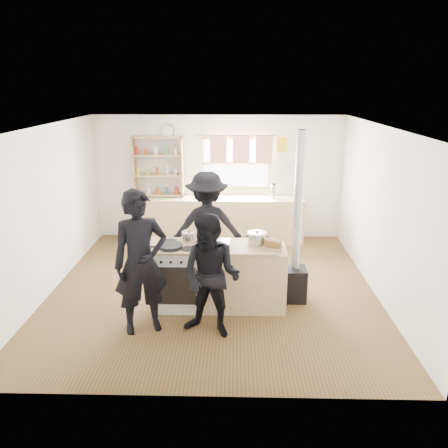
{
  "coord_description": "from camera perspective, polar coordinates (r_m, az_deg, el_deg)",
  "views": [
    {
      "loc": [
        0.33,
        -6.23,
        3.08
      ],
      "look_at": [
        0.17,
        -0.1,
        1.1
      ],
      "focal_mm": 35.0,
      "sensor_mm": 36.0,
      "label": 1
    }
  ],
  "objects": [
    {
      "name": "person_far",
      "position": [
        6.98,
        -2.21,
        -0.39
      ],
      "size": [
        1.22,
        0.78,
        1.79
      ],
      "primitive_type": "imported",
      "rotation": [
        0.0,
        0.0,
        3.24
      ],
      "color": "black",
      "rests_on": "ground"
    },
    {
      "name": "stockpot_counter",
      "position": [
        6.11,
        4.33,
        -1.87
      ],
      "size": [
        0.26,
        0.26,
        0.2
      ],
      "color": "#B4B4B6",
      "rests_on": "cooking_island"
    },
    {
      "name": "ground",
      "position": [
        6.96,
        -1.43,
        -8.42
      ],
      "size": [
        5.0,
        5.0,
        0.01
      ],
      "primitive_type": "cube",
      "color": "brown",
      "rests_on": "ground"
    },
    {
      "name": "stockpot_stove",
      "position": [
        6.22,
        -4.56,
        -1.65
      ],
      "size": [
        0.21,
        0.21,
        0.17
      ],
      "color": "silver",
      "rests_on": "cooking_island"
    },
    {
      "name": "person_near_left",
      "position": [
        5.58,
        -10.82,
        -5.01
      ],
      "size": [
        0.8,
        0.67,
        1.88
      ],
      "primitive_type": "imported",
      "rotation": [
        0.0,
        0.0,
        0.39
      ],
      "color": "black",
      "rests_on": "ground"
    },
    {
      "name": "cooking_island",
      "position": [
        6.26,
        -0.38,
        -6.8
      ],
      "size": [
        1.97,
        0.64,
        0.93
      ],
      "color": "white",
      "rests_on": "ground"
    },
    {
      "name": "thermos",
      "position": [
        8.73,
        6.47,
        4.25
      ],
      "size": [
        0.1,
        0.1,
        0.28
      ],
      "primitive_type": "cylinder",
      "color": "silver",
      "rests_on": "back_counter"
    },
    {
      "name": "back_counter",
      "position": [
        8.86,
        -0.76,
        0.61
      ],
      "size": [
        3.4,
        0.55,
        0.9
      ],
      "primitive_type": "cube",
      "color": "#D6BB81",
      "rests_on": "ground"
    },
    {
      "name": "skillet_greens",
      "position": [
        6.02,
        -7.0,
        -2.89
      ],
      "size": [
        0.35,
        0.35,
        0.05
      ],
      "color": "black",
      "rests_on": "cooking_island"
    },
    {
      "name": "shelving_unit",
      "position": [
        8.85,
        -8.61,
        7.48
      ],
      "size": [
        1.0,
        0.28,
        1.2
      ],
      "color": "tan",
      "rests_on": "back_counter"
    },
    {
      "name": "roast_tray",
      "position": [
        6.04,
        -1.01,
        -2.54
      ],
      "size": [
        0.38,
        0.26,
        0.08
      ],
      "color": "silver",
      "rests_on": "cooking_island"
    },
    {
      "name": "flue_heater",
      "position": [
        6.44,
        9.27,
        -4.53
      ],
      "size": [
        0.35,
        0.35,
        2.5
      ],
      "color": "black",
      "rests_on": "ground"
    },
    {
      "name": "bread_board",
      "position": [
        5.99,
        6.42,
        -2.73
      ],
      "size": [
        0.33,
        0.28,
        0.12
      ],
      "color": "tan",
      "rests_on": "cooking_island"
    },
    {
      "name": "person_near_right",
      "position": [
        5.44,
        -1.7,
        -6.92
      ],
      "size": [
        0.93,
        0.83,
        1.59
      ],
      "primitive_type": "imported",
      "rotation": [
        0.0,
        0.0,
        -0.34
      ],
      "color": "black",
      "rests_on": "ground"
    }
  ]
}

